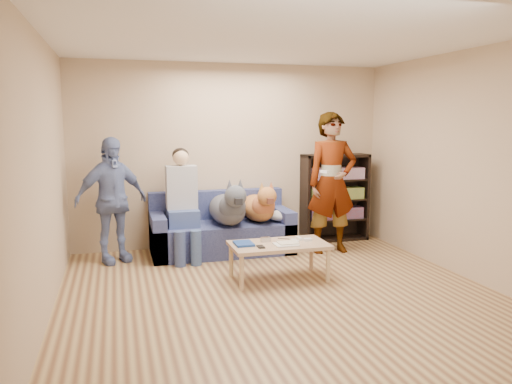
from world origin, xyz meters
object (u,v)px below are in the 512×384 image
object	(u,v)px
notebook_blue	(244,244)
person_seated	(183,200)
person_standing_left	(111,200)
camera_silver	(266,239)
sofa	(221,232)
person_standing_right	(332,183)
dog_tan	(259,206)
dog_gray	(229,208)
coffee_table	(279,247)
bookshelf	(334,195)

from	to	relation	value
notebook_blue	person_seated	xyz separation A→B (m)	(-0.52, 1.18, 0.34)
person_standing_left	notebook_blue	world-z (taller)	person_standing_left
camera_silver	sofa	size ratio (longest dim) A/B	0.06
person_standing_left	person_standing_right	bearing A→B (deg)	-29.61
sofa	person_standing_right	bearing A→B (deg)	-15.16
person_standing_left	person_seated	world-z (taller)	person_standing_left
camera_silver	person_seated	distance (m)	1.41
person_standing_right	sofa	bearing A→B (deg)	165.53
person_seated	dog_tan	distance (m)	1.05
dog_gray	coffee_table	bearing A→B (deg)	-73.07
coffee_table	camera_silver	bearing A→B (deg)	135.00
coffee_table	bookshelf	distance (m)	2.15
dog_tan	bookshelf	size ratio (longest dim) A/B	0.90
sofa	coffee_table	distance (m)	1.42
person_seated	coffee_table	world-z (taller)	person_seated
coffee_table	sofa	bearing A→B (deg)	105.99
camera_silver	bookshelf	distance (m)	2.14
dog_gray	dog_tan	bearing A→B (deg)	13.92
person_standing_right	person_standing_left	xyz separation A→B (m)	(-2.90, 0.29, -0.16)
camera_silver	sofa	distance (m)	1.28
person_standing_left	coffee_table	world-z (taller)	person_standing_left
camera_silver	person_seated	size ratio (longest dim) A/B	0.07
person_standing_left	notebook_blue	distance (m)	1.90
person_standing_right	bookshelf	distance (m)	0.77
sofa	person_seated	xyz separation A→B (m)	(-0.53, -0.13, 0.49)
sofa	dog_tan	bearing A→B (deg)	-16.02
camera_silver	coffee_table	bearing A→B (deg)	-45.00
person_standing_right	sofa	world-z (taller)	person_standing_right
camera_silver	dog_tan	xyz separation A→B (m)	(0.24, 1.09, 0.19)
notebook_blue	bookshelf	bearing A→B (deg)	40.44
camera_silver	bookshelf	bearing A→B (deg)	43.90
person_standing_right	bookshelf	size ratio (longest dim) A/B	1.47
dog_gray	bookshelf	world-z (taller)	bookshelf
notebook_blue	sofa	distance (m)	1.32
person_standing_left	coffee_table	xyz separation A→B (m)	(1.82, -1.25, -0.43)
bookshelf	person_standing_left	bearing A→B (deg)	-173.95
notebook_blue	bookshelf	distance (m)	2.39
dog_gray	notebook_blue	bearing A→B (deg)	-93.53
sofa	bookshelf	xyz separation A→B (m)	(1.80, 0.23, 0.40)
sofa	dog_gray	bearing A→B (deg)	-78.12
dog_gray	bookshelf	xyz separation A→B (m)	(1.75, 0.49, 0.02)
coffee_table	bookshelf	xyz separation A→B (m)	(1.41, 1.59, 0.31)
person_standing_right	dog_gray	size ratio (longest dim) A/B	1.51
notebook_blue	dog_tan	size ratio (longest dim) A/B	0.22
notebook_blue	bookshelf	size ratio (longest dim) A/B	0.20
person_seated	person_standing_right	bearing A→B (deg)	-7.71
notebook_blue	person_seated	distance (m)	1.34
person_standing_left	dog_gray	bearing A→B (deg)	-29.65
person_standing_left	dog_gray	world-z (taller)	person_standing_left
person_seated	person_standing_left	bearing A→B (deg)	178.85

